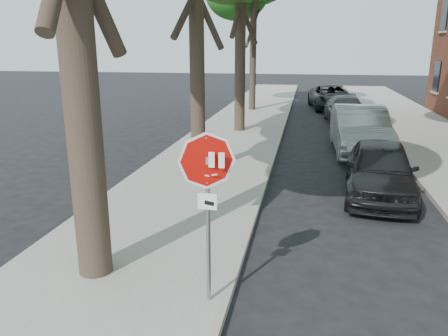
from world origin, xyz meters
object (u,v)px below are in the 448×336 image
object	(u,v)px
stop_sign	(207,186)
car_b	(360,130)
car_d	(332,97)
car_c	(346,110)
car_a	(380,169)

from	to	relation	value
stop_sign	car_b	bearing A→B (deg)	73.25
stop_sign	car_d	size ratio (longest dim) A/B	0.48
car_b	car_d	bearing A→B (deg)	90.40
car_c	car_a	bearing A→B (deg)	-93.74
stop_sign	car_c	bearing A→B (deg)	79.35
car_c	car_b	bearing A→B (deg)	-93.74
car_b	car_d	xyz separation A→B (m)	(-0.44, 11.94, -0.11)
car_a	stop_sign	bearing A→B (deg)	-113.59
car_a	car_b	size ratio (longest dim) A/B	0.82
car_b	car_d	world-z (taller)	car_b
car_a	car_b	distance (m)	5.05
car_c	car_d	distance (m)	5.37
car_a	car_b	world-z (taller)	car_b
car_a	car_d	xyz separation A→B (m)	(-0.44, 16.99, 0.02)
stop_sign	car_d	world-z (taller)	stop_sign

